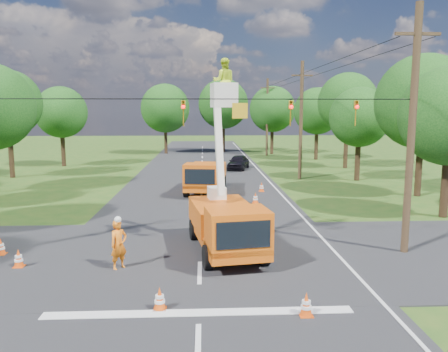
{
  "coord_description": "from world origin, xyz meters",
  "views": [
    {
      "loc": [
        0.17,
        -15.14,
        5.84
      ],
      "look_at": [
        1.19,
        6.53,
        2.6
      ],
      "focal_mm": 35.0,
      "sensor_mm": 36.0,
      "label": 1
    }
  ],
  "objects_px": {
    "traffic_cone_0": "(160,299)",
    "second_truck": "(206,176)",
    "ground_worker": "(119,245)",
    "traffic_cone_3": "(255,198)",
    "traffic_cone_2": "(205,219)",
    "tree_left_e": "(7,103)",
    "pole_right_mid": "(301,120)",
    "tree_far_c": "(272,109)",
    "pole_right_far": "(267,117)",
    "tree_far_a": "(165,108)",
    "tree_right_c": "(359,117)",
    "traffic_cone_1": "(306,305)",
    "tree_right_b": "(423,102)",
    "tree_right_e": "(317,111)",
    "traffic_cone_5": "(1,247)",
    "tree_right_d": "(348,103)",
    "traffic_cone_7": "(262,187)",
    "pole_right_near": "(412,129)",
    "bucket_truck": "(226,213)",
    "distant_car": "(238,162)",
    "tree_left_f": "(61,112)",
    "traffic_cone_4": "(19,258)",
    "tree_far_b": "(223,104)"
  },
  "relations": [
    {
      "from": "ground_worker",
      "to": "traffic_cone_7",
      "type": "relative_size",
      "value": 2.64
    },
    {
      "from": "traffic_cone_0",
      "to": "traffic_cone_5",
      "type": "relative_size",
      "value": 1.0
    },
    {
      "from": "traffic_cone_7",
      "to": "pole_right_mid",
      "type": "relative_size",
      "value": 0.07
    },
    {
      "from": "traffic_cone_2",
      "to": "tree_left_e",
      "type": "distance_m",
      "value": 25.01
    },
    {
      "from": "tree_right_c",
      "to": "tree_right_e",
      "type": "distance_m",
      "value": 16.02
    },
    {
      "from": "ground_worker",
      "to": "pole_right_far",
      "type": "xyz_separation_m",
      "value": [
        11.49,
        41.39,
        4.17
      ]
    },
    {
      "from": "pole_right_mid",
      "to": "pole_right_far",
      "type": "xyz_separation_m",
      "value": [
        0.0,
        20.0,
        0.0
      ]
    },
    {
      "from": "tree_left_f",
      "to": "tree_far_a",
      "type": "relative_size",
      "value": 0.88
    },
    {
      "from": "traffic_cone_0",
      "to": "tree_left_e",
      "type": "xyz_separation_m",
      "value": [
        -15.65,
        26.9,
        6.13
      ]
    },
    {
      "from": "traffic_cone_7",
      "to": "tree_left_e",
      "type": "relative_size",
      "value": 0.08
    },
    {
      "from": "traffic_cone_1",
      "to": "tree_right_b",
      "type": "height_order",
      "value": "tree_right_b"
    },
    {
      "from": "second_truck",
      "to": "distant_car",
      "type": "distance_m",
      "value": 13.09
    },
    {
      "from": "pole_right_mid",
      "to": "tree_right_c",
      "type": "bearing_deg",
      "value": -12.01
    },
    {
      "from": "second_truck",
      "to": "traffic_cone_1",
      "type": "xyz_separation_m",
      "value": [
        2.78,
        -19.24,
        -0.86
      ]
    },
    {
      "from": "traffic_cone_2",
      "to": "traffic_cone_3",
      "type": "distance_m",
      "value": 6.13
    },
    {
      "from": "ground_worker",
      "to": "pole_right_near",
      "type": "relative_size",
      "value": 0.19
    },
    {
      "from": "traffic_cone_3",
      "to": "traffic_cone_5",
      "type": "height_order",
      "value": "same"
    },
    {
      "from": "distant_car",
      "to": "tree_left_e",
      "type": "distance_m",
      "value": 21.72
    },
    {
      "from": "traffic_cone_1",
      "to": "tree_far_a",
      "type": "bearing_deg",
      "value": 99.46
    },
    {
      "from": "ground_worker",
      "to": "tree_left_f",
      "type": "height_order",
      "value": "tree_left_f"
    },
    {
      "from": "tree_left_e",
      "to": "tree_right_b",
      "type": "relative_size",
      "value": 0.98
    },
    {
      "from": "traffic_cone_5",
      "to": "tree_right_e",
      "type": "xyz_separation_m",
      "value": [
        21.94,
        34.56,
        5.45
      ]
    },
    {
      "from": "tree_left_e",
      "to": "tree_right_e",
      "type": "height_order",
      "value": "tree_left_e"
    },
    {
      "from": "traffic_cone_1",
      "to": "pole_right_near",
      "type": "bearing_deg",
      "value": 45.29
    },
    {
      "from": "second_truck",
      "to": "tree_far_a",
      "type": "height_order",
      "value": "tree_far_a"
    },
    {
      "from": "ground_worker",
      "to": "traffic_cone_3",
      "type": "bearing_deg",
      "value": 16.69
    },
    {
      "from": "second_truck",
      "to": "ground_worker",
      "type": "distance_m",
      "value": 15.51
    },
    {
      "from": "traffic_cone_1",
      "to": "tree_right_c",
      "type": "bearing_deg",
      "value": 67.53
    },
    {
      "from": "second_truck",
      "to": "ground_worker",
      "type": "xyz_separation_m",
      "value": [
        -3.29,
        -15.16,
        -0.28
      ]
    },
    {
      "from": "pole_right_far",
      "to": "tree_far_a",
      "type": "distance_m",
      "value": 13.87
    },
    {
      "from": "traffic_cone_2",
      "to": "tree_far_a",
      "type": "distance_m",
      "value": 39.07
    },
    {
      "from": "tree_left_f",
      "to": "traffic_cone_0",
      "type": "bearing_deg",
      "value": -68.64
    },
    {
      "from": "tree_right_e",
      "to": "tree_right_c",
      "type": "bearing_deg",
      "value": -92.15
    },
    {
      "from": "traffic_cone_0",
      "to": "traffic_cone_1",
      "type": "xyz_separation_m",
      "value": [
        4.23,
        -0.58,
        0.0
      ]
    },
    {
      "from": "distant_car",
      "to": "traffic_cone_7",
      "type": "height_order",
      "value": "distant_car"
    },
    {
      "from": "ground_worker",
      "to": "tree_far_b",
      "type": "height_order",
      "value": "tree_far_b"
    },
    {
      "from": "ground_worker",
      "to": "traffic_cone_5",
      "type": "bearing_deg",
      "value": 116.69
    },
    {
      "from": "traffic_cone_0",
      "to": "tree_right_c",
      "type": "xyz_separation_m",
      "value": [
        14.35,
        23.9,
        4.95
      ]
    },
    {
      "from": "second_truck",
      "to": "tree_right_d",
      "type": "height_order",
      "value": "tree_right_d"
    },
    {
      "from": "pole_right_mid",
      "to": "tree_far_c",
      "type": "xyz_separation_m",
      "value": [
        1.0,
        22.0,
        0.96
      ]
    },
    {
      "from": "tree_right_c",
      "to": "tree_right_d",
      "type": "xyz_separation_m",
      "value": [
        1.6,
        8.0,
        1.37
      ]
    },
    {
      "from": "traffic_cone_0",
      "to": "second_truck",
      "type": "bearing_deg",
      "value": 85.57
    },
    {
      "from": "traffic_cone_2",
      "to": "second_truck",
      "type": "bearing_deg",
      "value": 89.47
    },
    {
      "from": "pole_right_near",
      "to": "pole_right_mid",
      "type": "height_order",
      "value": "same"
    },
    {
      "from": "bucket_truck",
      "to": "tree_right_b",
      "type": "xyz_separation_m",
      "value": [
        13.91,
        11.66,
        4.74
      ]
    },
    {
      "from": "traffic_cone_2",
      "to": "tree_right_b",
      "type": "distance_m",
      "value": 17.57
    },
    {
      "from": "bucket_truck",
      "to": "traffic_cone_5",
      "type": "xyz_separation_m",
      "value": [
        -9.22,
        0.1,
        -1.34
      ]
    },
    {
      "from": "traffic_cone_0",
      "to": "traffic_cone_5",
      "type": "bearing_deg",
      "value": 142.6
    },
    {
      "from": "traffic_cone_4",
      "to": "tree_right_b",
      "type": "xyz_separation_m",
      "value": [
        21.8,
        13.06,
        6.08
      ]
    },
    {
      "from": "tree_right_c",
      "to": "pole_right_near",
      "type": "bearing_deg",
      "value": -103.89
    }
  ]
}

